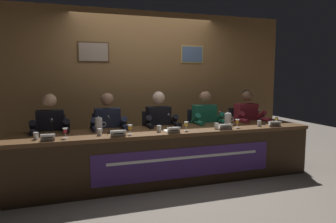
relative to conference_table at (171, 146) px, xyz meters
name	(u,v)px	position (x,y,z in m)	size (l,w,h in m)	color
ground_plane	(168,179)	(0.00, 0.12, -0.51)	(12.00, 12.00, 0.00)	#70665B
wall_back_panelled	(145,86)	(0.00, 1.41, 0.79)	(5.41, 0.14, 2.60)	brown
conference_table	(171,146)	(0.00, 0.00, 0.00)	(4.21, 0.79, 0.73)	brown
chair_far_left	(52,148)	(-1.57, 0.69, -0.06)	(0.44, 0.45, 0.92)	black
panelist_far_left	(51,131)	(-1.57, 0.49, 0.21)	(0.51, 0.48, 1.25)	black
nameplate_far_left	(48,137)	(-1.57, -0.18, 0.26)	(0.16, 0.06, 0.08)	white
juice_glass_far_left	(65,131)	(-1.38, -0.09, 0.31)	(0.06, 0.06, 0.12)	white
water_cup_far_left	(36,136)	(-1.71, -0.05, 0.26)	(0.06, 0.06, 0.08)	silver
microphone_far_left	(52,131)	(-1.54, 0.05, 0.29)	(0.06, 0.17, 0.22)	black
chair_left	(107,144)	(-0.79, 0.69, -0.06)	(0.44, 0.45, 0.92)	black
panelist_left	(108,128)	(-0.79, 0.49, 0.21)	(0.51, 0.48, 1.25)	black
nameplate_left	(118,133)	(-0.76, -0.19, 0.26)	(0.19, 0.06, 0.08)	white
juice_glass_left	(130,128)	(-0.59, -0.09, 0.31)	(0.06, 0.06, 0.12)	white
water_cup_left	(100,132)	(-0.97, -0.04, 0.26)	(0.06, 0.06, 0.08)	silver
microphone_left	(109,127)	(-0.82, 0.11, 0.29)	(0.06, 0.17, 0.22)	black
chair_center	(156,141)	(0.00, 0.69, -0.06)	(0.44, 0.45, 0.92)	black
panelist_center	(160,125)	(0.00, 0.49, 0.21)	(0.51, 0.48, 1.25)	black
nameplate_center	(174,130)	(-0.03, -0.19, 0.26)	(0.17, 0.06, 0.08)	white
juice_glass_center	(186,124)	(0.19, -0.08, 0.31)	(0.06, 0.06, 0.12)	white
water_cup_center	(159,129)	(-0.18, -0.04, 0.26)	(0.06, 0.06, 0.08)	silver
microphone_center	(171,124)	(0.02, 0.07, 0.29)	(0.06, 0.17, 0.22)	black
chair_right	(201,138)	(0.78, 0.69, -0.06)	(0.44, 0.45, 0.92)	black
panelist_right	(207,123)	(0.78, 0.49, 0.21)	(0.51, 0.48, 1.25)	black
nameplate_right	(226,127)	(0.75, -0.18, 0.26)	(0.20, 0.06, 0.08)	white
juice_glass_right	(237,122)	(0.99, -0.09, 0.31)	(0.06, 0.06, 0.12)	white
water_cup_right	(216,126)	(0.65, -0.09, 0.26)	(0.06, 0.06, 0.08)	silver
microphone_right	(222,122)	(0.82, 0.06, 0.29)	(0.06, 0.17, 0.22)	black
chair_far_right	(242,135)	(1.56, 0.69, -0.06)	(0.44, 0.45, 0.92)	black
panelist_far_right	(249,121)	(1.56, 0.49, 0.21)	(0.51, 0.48, 1.25)	black
nameplate_far_right	(275,124)	(1.58, -0.17, 0.26)	(0.20, 0.06, 0.08)	white
juice_glass_far_right	(276,119)	(1.71, -0.03, 0.31)	(0.06, 0.06, 0.12)	white
water_cup_far_right	(259,124)	(1.37, -0.07, 0.26)	(0.06, 0.06, 0.08)	silver
microphone_far_right	(262,119)	(1.53, 0.08, 0.29)	(0.06, 0.17, 0.22)	black
water_pitcher_left_side	(99,125)	(-0.95, 0.21, 0.31)	(0.15, 0.10, 0.21)	silver
water_pitcher_right_side	(228,119)	(0.95, 0.11, 0.31)	(0.15, 0.10, 0.21)	silver
document_stack_center	(172,131)	(-0.01, -0.04, 0.23)	(0.23, 0.17, 0.01)	white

